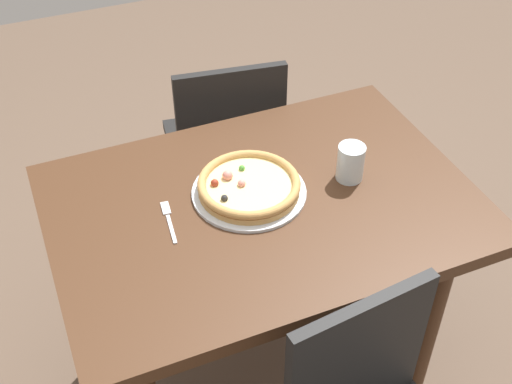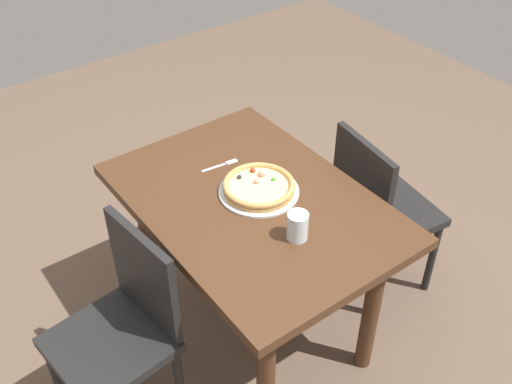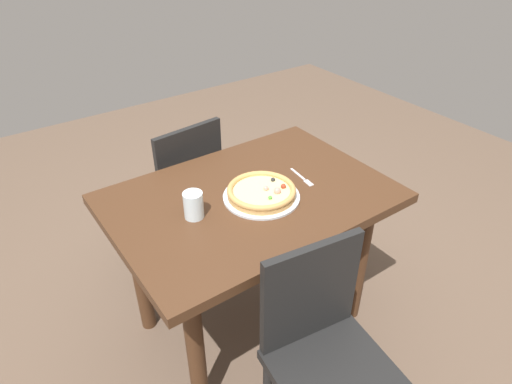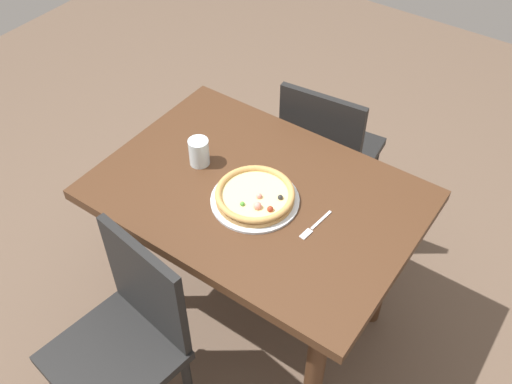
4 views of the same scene
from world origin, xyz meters
TOP-DOWN VIEW (x-y plane):
  - ground_plane at (0.00, 0.00)m, footprint 6.00×6.00m
  - dining_table at (0.00, 0.00)m, footprint 1.17×0.82m
  - chair_far at (0.12, 0.62)m, footprint 0.45×0.45m
  - plate at (-0.02, 0.05)m, footprint 0.32×0.32m
  - pizza at (-0.02, 0.05)m, footprint 0.29×0.29m
  - fork at (-0.26, 0.03)m, footprint 0.03×0.17m
  - drinking_glass at (0.27, -0.00)m, footprint 0.08×0.08m

SIDE VIEW (x-z plane):
  - ground_plane at x=0.00m, z-range 0.00..0.00m
  - chair_far at x=0.12m, z-range 0.05..0.93m
  - dining_table at x=0.00m, z-range 0.26..1.03m
  - fork at x=-0.26m, z-range 0.77..0.77m
  - plate at x=-0.02m, z-range 0.77..0.78m
  - pizza at x=-0.02m, z-range 0.78..0.82m
  - drinking_glass at x=0.27m, z-range 0.77..0.88m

